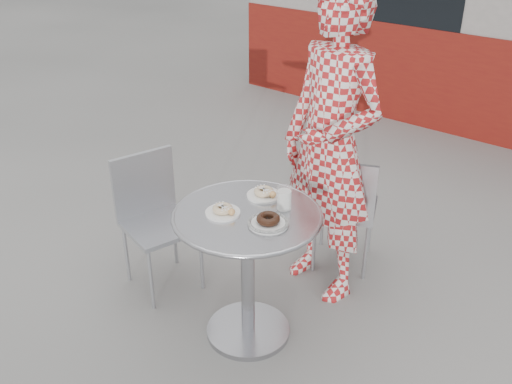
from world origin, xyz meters
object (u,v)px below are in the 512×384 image
Objects in this scene: plate_near at (223,211)px; plate_far at (264,193)px; chair_left at (162,249)px; milk_cup at (284,199)px; seated_person at (331,147)px; plate_checker at (268,222)px; chair_far at (343,230)px; bistro_table at (248,245)px.

plate_far is at bearing 81.00° from plate_near.
plate_far is at bearing -60.03° from chair_left.
milk_cup is at bearing -13.76° from plate_far.
seated_person is at bearing 78.90° from plate_near.
milk_cup is at bearing 101.65° from plate_checker.
plate_checker reaches higher than plate_far.
chair_far is 0.91m from plate_far.
milk_cup is (0.09, -0.77, 0.58)m from chair_far.
plate_near is at bearing -165.22° from plate_checker.
chair_left is 0.86m from plate_far.
seated_person is 0.69m from plate_checker.
plate_checker reaches higher than chair_far.
seated_person reaches higher than chair_left.
seated_person is (0.05, 0.65, 0.34)m from bistro_table.
plate_checker is at bearing 73.00° from chair_far.
plate_far is (-0.07, -0.73, 0.54)m from chair_far.
bistro_table is at bearing -76.40° from chair_left.
plate_checker is at bearing -77.40° from chair_left.
chair_left is at bearing 27.01° from chair_far.
seated_person reaches higher than milk_cup.
chair_left reaches higher than bistro_table.
plate_far is at bearing 132.79° from plate_checker.
plate_far is at bearing -89.59° from seated_person.
chair_far is 0.96× the size of chair_left.
plate_near is at bearing 59.05° from chair_far.
plate_far is 1.03× the size of plate_near.
plate_near reaches higher than bistro_table.
plate_far is 1.47× the size of milk_cup.
bistro_table is at bearing -126.16° from milk_cup.
plate_checker is at bearing -69.46° from seated_person.
milk_cup reaches higher than bistro_table.
chair_far is 4.00× the size of plate_checker.
milk_cup is at bearing 72.03° from chair_far.
plate_near is at bearing -130.88° from milk_cup.
chair_far is at bearing 108.85° from seated_person.
plate_near is (-0.04, -0.27, -0.00)m from plate_far.
chair_far is at bearing 83.39° from plate_near.
seated_person is at bearing 85.22° from bistro_table.
seated_person is (0.03, -0.26, 0.68)m from chair_far.
bistro_table is at bearing 41.61° from plate_near.
bistro_table is at bearing -76.42° from plate_far.
plate_near is at bearing -138.39° from bistro_table.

